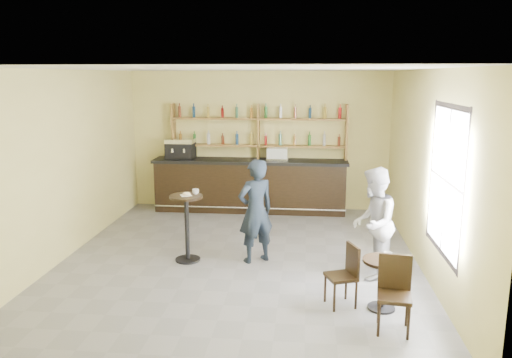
# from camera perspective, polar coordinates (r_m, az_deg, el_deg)

# --- Properties ---
(floor) EXTENTS (7.00, 7.00, 0.00)m
(floor) POSITION_cam_1_polar(r_m,az_deg,el_deg) (8.68, -1.87, -9.16)
(floor) COLOR slate
(floor) RESTS_ON ground
(ceiling) EXTENTS (7.00, 7.00, 0.00)m
(ceiling) POSITION_cam_1_polar(r_m,az_deg,el_deg) (8.11, -2.02, 12.47)
(ceiling) COLOR white
(ceiling) RESTS_ON wall_back
(wall_back) EXTENTS (7.00, 0.00, 7.00)m
(wall_back) POSITION_cam_1_polar(r_m,az_deg,el_deg) (11.68, 0.35, 4.40)
(wall_back) COLOR #E0D47F
(wall_back) RESTS_ON floor
(wall_front) EXTENTS (7.00, 0.00, 7.00)m
(wall_front) POSITION_cam_1_polar(r_m,az_deg,el_deg) (4.90, -7.43, -6.21)
(wall_front) COLOR #E0D47F
(wall_front) RESTS_ON floor
(wall_left) EXTENTS (0.00, 7.00, 7.00)m
(wall_left) POSITION_cam_1_polar(r_m,az_deg,el_deg) (9.14, -20.94, 1.54)
(wall_left) COLOR #E0D47F
(wall_left) RESTS_ON floor
(wall_right) EXTENTS (0.00, 7.00, 7.00)m
(wall_right) POSITION_cam_1_polar(r_m,az_deg,el_deg) (8.39, 18.81, 0.83)
(wall_right) COLOR #E0D47F
(wall_right) RESTS_ON floor
(window_pane) EXTENTS (0.00, 2.00, 2.00)m
(window_pane) POSITION_cam_1_polar(r_m,az_deg,el_deg) (7.23, 20.90, -0.19)
(window_pane) COLOR white
(window_pane) RESTS_ON wall_right
(window_frame) EXTENTS (0.04, 1.70, 2.10)m
(window_frame) POSITION_cam_1_polar(r_m,az_deg,el_deg) (7.23, 20.86, -0.19)
(window_frame) COLOR black
(window_frame) RESTS_ON wall_right
(shelf_unit) EXTENTS (4.00, 0.26, 1.40)m
(shelf_unit) POSITION_cam_1_polar(r_m,az_deg,el_deg) (11.53, 0.29, 5.36)
(shelf_unit) COLOR brown
(shelf_unit) RESTS_ON wall_back
(liquor_bottles) EXTENTS (3.68, 0.10, 1.00)m
(liquor_bottles) POSITION_cam_1_polar(r_m,az_deg,el_deg) (11.51, 0.29, 6.20)
(liquor_bottles) COLOR #8C5919
(liquor_bottles) RESTS_ON shelf_unit
(bar_counter) EXTENTS (4.45, 0.87, 1.20)m
(bar_counter) POSITION_cam_1_polar(r_m,az_deg,el_deg) (11.53, -0.68, -0.73)
(bar_counter) COLOR black
(bar_counter) RESTS_ON floor
(espresso_machine) EXTENTS (0.67, 0.45, 0.46)m
(espresso_machine) POSITION_cam_1_polar(r_m,az_deg,el_deg) (11.67, -8.62, 3.43)
(espresso_machine) COLOR black
(espresso_machine) RESTS_ON bar_counter
(pastry_case) EXTENTS (0.49, 0.40, 0.29)m
(pastry_case) POSITION_cam_1_polar(r_m,az_deg,el_deg) (11.34, 2.47, 2.88)
(pastry_case) COLOR silver
(pastry_case) RESTS_ON bar_counter
(pedestal_table) EXTENTS (0.61, 0.61, 1.14)m
(pedestal_table) POSITION_cam_1_polar(r_m,az_deg,el_deg) (8.53, -7.89, -5.60)
(pedestal_table) COLOR black
(pedestal_table) RESTS_ON floor
(napkin) EXTENTS (0.23, 0.23, 0.00)m
(napkin) POSITION_cam_1_polar(r_m,az_deg,el_deg) (8.37, -8.00, -1.85)
(napkin) COLOR white
(napkin) RESTS_ON pedestal_table
(donut) EXTENTS (0.16, 0.16, 0.05)m
(donut) POSITION_cam_1_polar(r_m,az_deg,el_deg) (8.36, -7.95, -1.70)
(donut) COLOR gold
(donut) RESTS_ON napkin
(cup_pedestal) EXTENTS (0.14, 0.14, 0.09)m
(cup_pedestal) POSITION_cam_1_polar(r_m,az_deg,el_deg) (8.43, -6.92, -1.44)
(cup_pedestal) COLOR white
(cup_pedestal) RESTS_ON pedestal_table
(man_main) EXTENTS (0.77, 0.71, 1.76)m
(man_main) POSITION_cam_1_polar(r_m,az_deg,el_deg) (8.33, -0.04, -3.69)
(man_main) COLOR black
(man_main) RESTS_ON floor
(cafe_table) EXTENTS (0.64, 0.64, 0.71)m
(cafe_table) POSITION_cam_1_polar(r_m,az_deg,el_deg) (7.05, 14.24, -11.58)
(cafe_table) COLOR black
(cafe_table) RESTS_ON floor
(cup_cafe) EXTENTS (0.13, 0.13, 0.10)m
(cup_cafe) POSITION_cam_1_polar(r_m,az_deg,el_deg) (6.90, 14.83, -8.50)
(cup_cafe) COLOR white
(cup_cafe) RESTS_ON cafe_table
(chair_west) EXTENTS (0.48, 0.48, 0.86)m
(chair_west) POSITION_cam_1_polar(r_m,az_deg,el_deg) (7.00, 9.68, -10.86)
(chair_west) COLOR black
(chair_west) RESTS_ON floor
(chair_south) EXTENTS (0.46, 0.46, 0.94)m
(chair_south) POSITION_cam_1_polar(r_m,az_deg,el_deg) (6.47, 15.52, -12.73)
(chair_south) COLOR black
(chair_south) RESTS_ON floor
(patron_second) EXTENTS (0.85, 0.98, 1.74)m
(patron_second) POSITION_cam_1_polar(r_m,az_deg,el_deg) (7.91, 13.25, -4.93)
(patron_second) COLOR #A3A2A8
(patron_second) RESTS_ON floor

